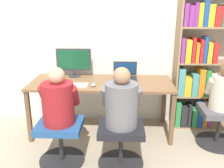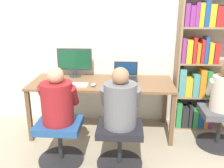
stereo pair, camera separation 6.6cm
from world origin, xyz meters
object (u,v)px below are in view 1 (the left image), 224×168
object	(u,v)px
person_at_laptop	(121,102)
desktop_monitor	(74,62)
laptop	(125,75)
keyboard	(71,85)
person_near_shelf	(224,90)
bookshelf	(201,68)
office_chair_side	(219,124)
office_chair_left	(61,140)
person_at_monitor	(58,100)
office_chair_right	(121,143)

from	to	relation	value
person_at_laptop	desktop_monitor	bearing A→B (deg)	123.95
laptop	keyboard	size ratio (longest dim) A/B	0.76
person_at_laptop	person_near_shelf	xyz separation A→B (m)	(1.19, 0.48, -0.02)
bookshelf	person_near_shelf	world-z (taller)	bookshelf
office_chair_side	person_near_shelf	size ratio (longest dim) A/B	0.88
laptop	office_chair_side	xyz separation A→B (m)	(1.15, -0.43, -0.48)
desktop_monitor	person_near_shelf	size ratio (longest dim) A/B	0.85
laptop	office_chair_left	distance (m)	1.22
person_at_monitor	person_at_laptop	distance (m)	0.65
keyboard	person_at_laptop	distance (m)	0.85
desktop_monitor	office_chair_side	xyz separation A→B (m)	(1.85, -0.50, -0.64)
office_chair_right	bookshelf	bearing A→B (deg)	42.37
keyboard	bookshelf	xyz separation A→B (m)	(1.67, 0.38, 0.14)
office_chair_right	person_at_monitor	world-z (taller)	person_at_monitor
keyboard	person_near_shelf	xyz separation A→B (m)	(1.82, -0.08, -0.01)
person_at_monitor	person_at_laptop	bearing A→B (deg)	-2.77
desktop_monitor	person_at_laptop	size ratio (longest dim) A/B	0.77
person_at_laptop	office_chair_side	distance (m)	1.36
desktop_monitor	office_chair_side	distance (m)	2.02
desktop_monitor	laptop	xyz separation A→B (m)	(0.70, -0.08, -0.16)
desktop_monitor	office_chair_right	size ratio (longest dim) A/B	0.97
person_near_shelf	desktop_monitor	bearing A→B (deg)	164.95
office_chair_left	person_at_laptop	bearing A→B (deg)	-2.37
desktop_monitor	person_at_monitor	size ratio (longest dim) A/B	0.79
bookshelf	laptop	bearing A→B (deg)	-177.51
office_chair_left	office_chair_right	distance (m)	0.65
laptop	office_chair_side	distance (m)	1.31
bookshelf	person_at_monitor	bearing A→B (deg)	-151.59
laptop	person_at_monitor	xyz separation A→B (m)	(-0.69, -0.87, -0.03)
office_chair_left	office_chair_side	world-z (taller)	same
keyboard	office_chair_side	xyz separation A→B (m)	(1.82, -0.09, -0.44)
office_chair_right	person_near_shelf	distance (m)	1.36
office_chair_right	person_near_shelf	world-z (taller)	person_near_shelf
person_at_monitor	person_at_laptop	xyz separation A→B (m)	(0.65, -0.03, 0.01)
desktop_monitor	person_at_laptop	world-z (taller)	desktop_monitor
office_chair_side	person_near_shelf	xyz separation A→B (m)	(-0.00, 0.00, 0.44)
office_chair_left	person_near_shelf	xyz separation A→B (m)	(1.84, 0.46, 0.44)
keyboard	person_at_laptop	bearing A→B (deg)	-42.18
desktop_monitor	bookshelf	size ratio (longest dim) A/B	0.26
office_chair_side	person_near_shelf	bearing A→B (deg)	90.00
office_chair_side	person_near_shelf	distance (m)	0.44
keyboard	desktop_monitor	bearing A→B (deg)	94.59
desktop_monitor	bookshelf	xyz separation A→B (m)	(1.70, -0.03, -0.06)
office_chair_left	laptop	bearing A→B (deg)	51.78
person_at_laptop	person_near_shelf	bearing A→B (deg)	22.11
laptop	bookshelf	distance (m)	1.01
office_chair_left	office_chair_right	size ratio (longest dim) A/B	1.00
keyboard	office_chair_side	bearing A→B (deg)	-2.81
office_chair_left	office_chair_right	bearing A→B (deg)	-2.78
office_chair_right	desktop_monitor	bearing A→B (deg)	123.82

